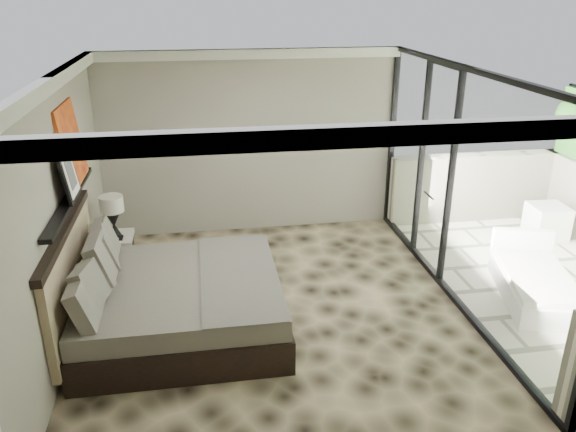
{
  "coord_description": "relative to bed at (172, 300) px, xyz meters",
  "views": [
    {
      "loc": [
        -0.77,
        -5.83,
        3.6
      ],
      "look_at": [
        0.24,
        0.4,
        1.03
      ],
      "focal_mm": 35.0,
      "sensor_mm": 36.0,
      "label": 1
    }
  ],
  "objects": [
    {
      "name": "floor",
      "position": [
        1.18,
        0.24,
        -0.37
      ],
      "size": [
        5.0,
        5.0,
        0.0
      ],
      "primitive_type": "plane",
      "color": "black",
      "rests_on": "ground"
    },
    {
      "name": "ceiling",
      "position": [
        1.18,
        0.24,
        2.42
      ],
      "size": [
        4.5,
        5.0,
        0.02
      ],
      "primitive_type": "cube",
      "color": "silver",
      "rests_on": "back_wall"
    },
    {
      "name": "back_wall",
      "position": [
        1.18,
        2.73,
        1.03
      ],
      "size": [
        4.5,
        0.02,
        2.8
      ],
      "primitive_type": "cube",
      "color": "gray",
      "rests_on": "floor"
    },
    {
      "name": "left_wall",
      "position": [
        -1.06,
        0.24,
        1.03
      ],
      "size": [
        0.02,
        5.0,
        2.8
      ],
      "primitive_type": "cube",
      "color": "gray",
      "rests_on": "floor"
    },
    {
      "name": "glass_wall",
      "position": [
        3.43,
        0.24,
        1.03
      ],
      "size": [
        0.08,
        5.0,
        2.8
      ],
      "primitive_type": "cube",
      "color": "white",
      "rests_on": "floor"
    },
    {
      "name": "terrace_slab",
      "position": [
        4.93,
        0.24,
        -0.43
      ],
      "size": [
        3.0,
        5.0,
        0.12
      ],
      "primitive_type": "cube",
      "color": "beige",
      "rests_on": "ground"
    },
    {
      "name": "picture_ledge",
      "position": [
        -1.0,
        0.34,
        1.13
      ],
      "size": [
        0.12,
        2.2,
        0.05
      ],
      "primitive_type": "cube",
      "color": "black",
      "rests_on": "left_wall"
    },
    {
      "name": "bed",
      "position": [
        0.0,
        0.0,
        0.0
      ],
      "size": [
        2.29,
        2.21,
        1.27
      ],
      "color": "black",
      "rests_on": "floor"
    },
    {
      "name": "nightstand",
      "position": [
        -0.81,
        1.56,
        -0.11
      ],
      "size": [
        0.62,
        0.62,
        0.51
      ],
      "primitive_type": "cube",
      "rotation": [
        0.0,
        0.0,
        -0.25
      ],
      "color": "black",
      "rests_on": "floor"
    },
    {
      "name": "table_lamp",
      "position": [
        -0.78,
        1.56,
        0.51
      ],
      "size": [
        0.31,
        0.31,
        0.57
      ],
      "color": "black",
      "rests_on": "nightstand"
    },
    {
      "name": "abstract_canvas",
      "position": [
        -1.02,
        0.87,
        1.61
      ],
      "size": [
        0.13,
        0.9,
        0.9
      ],
      "primitive_type": "cube",
      "rotation": [
        0.0,
        -0.1,
        0.0
      ],
      "color": "#A4430E",
      "rests_on": "picture_ledge"
    },
    {
      "name": "framed_print",
      "position": [
        -0.96,
        0.3,
        1.46
      ],
      "size": [
        0.11,
        0.5,
        0.6
      ],
      "primitive_type": "cube",
      "rotation": [
        0.0,
        -0.14,
        0.0
      ],
      "color": "black",
      "rests_on": "picture_ledge"
    },
    {
      "name": "ottoman",
      "position": [
        5.63,
        1.64,
        -0.11
      ],
      "size": [
        0.55,
        0.55,
        0.52
      ],
      "primitive_type": "cube",
      "rotation": [
        0.0,
        0.0,
        -0.04
      ],
      "color": "silver",
      "rests_on": "terrace_slab"
    },
    {
      "name": "lounger",
      "position": [
        4.45,
        0.02,
        -0.18
      ],
      "size": [
        1.16,
        1.72,
        0.61
      ],
      "rotation": [
        0.0,
        0.0,
        -0.26
      ],
      "color": "silver",
      "rests_on": "terrace_slab"
    }
  ]
}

